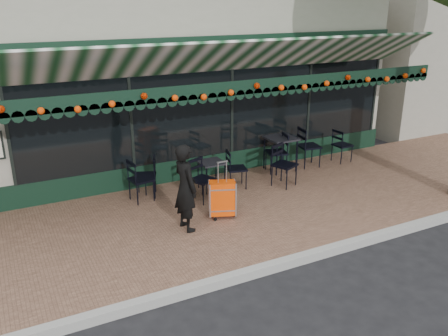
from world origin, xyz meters
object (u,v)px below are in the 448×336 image
chair_a_right (309,147)px  chair_a_front (284,165)px  chair_a_left (276,153)px  chair_a_extra (342,145)px  woman (186,188)px  cafe_table_a (281,141)px  cafe_table_b (211,164)px  suitcase (222,199)px  chair_b_right (236,169)px  chair_b_left (146,176)px  chair_solo (141,180)px  chair_b_front (203,180)px

chair_a_right → chair_a_front: size_ratio=1.06×
chair_a_left → chair_a_extra: bearing=100.7°
woman → cafe_table_a: (3.24, 1.86, -0.06)m
cafe_table_a → chair_a_left: bearing=-161.1°
cafe_table_b → chair_a_right: size_ratio=0.64×
cafe_table_a → suitcase: bearing=-144.9°
chair_b_right → chair_b_left: bearing=90.6°
chair_a_right → chair_a_extra: 0.98m
suitcase → woman: bearing=-148.2°
cafe_table_a → chair_solo: (-3.57, -0.25, -0.30)m
suitcase → cafe_table_b: size_ratio=1.74×
chair_a_extra → cafe_table_b: bearing=90.3°
suitcase → chair_b_front: suitcase is taller
suitcase → cafe_table_a: (2.44, 1.72, 0.37)m
chair_a_left → chair_a_front: 0.91m
cafe_table_b → chair_solo: 1.56m
cafe_table_a → cafe_table_b: (-2.02, -0.37, -0.17)m
suitcase → chair_b_left: suitcase is taller
chair_b_front → chair_a_right: bearing=-9.3°
chair_a_front → chair_a_left: bearing=44.7°
woman → cafe_table_b: (1.22, 1.50, -0.22)m
chair_a_extra → chair_b_left: size_ratio=0.98×
cafe_table_a → chair_a_right: 0.84m
suitcase → chair_a_right: suitcase is taller
chair_a_left → chair_b_left: 3.26m
chair_a_front → chair_b_right: size_ratio=1.10×
chair_a_front → chair_b_front: size_ratio=1.06×
chair_a_extra → chair_b_left: (-5.18, 0.12, 0.01)m
cafe_table_a → chair_a_extra: chair_a_extra is taller
woman → chair_b_right: size_ratio=1.86×
chair_a_right → chair_b_left: 4.21m
chair_b_right → chair_a_extra: bearing=-70.3°
chair_a_right → chair_a_left: bearing=97.7°
chair_a_extra → chair_a_front: bearing=105.1°
chair_a_front → cafe_table_b: bearing=137.6°
woman → chair_a_front: woman is taller
chair_a_right → chair_solo: (-4.37, -0.18, -0.05)m
cafe_table_a → chair_b_right: (-1.48, -0.51, -0.31)m
chair_solo → cafe_table_a: bearing=-94.5°
chair_a_left → cafe_table_b: bearing=-66.1°
cafe_table_a → chair_b_right: size_ratio=0.96×
cafe_table_a → chair_a_right: bearing=-4.9°
chair_a_extra → chair_solo: size_ratio=0.95×
chair_a_right → chair_b_front: bearing=112.1°
suitcase → chair_a_extra: 4.49m
suitcase → chair_solo: suitcase is taller
cafe_table_b → chair_a_front: bearing=-18.9°
chair_b_front → chair_b_right: bearing=-3.8°
chair_b_right → cafe_table_b: bearing=89.4°
chair_a_extra → chair_b_front: bearing=96.2°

